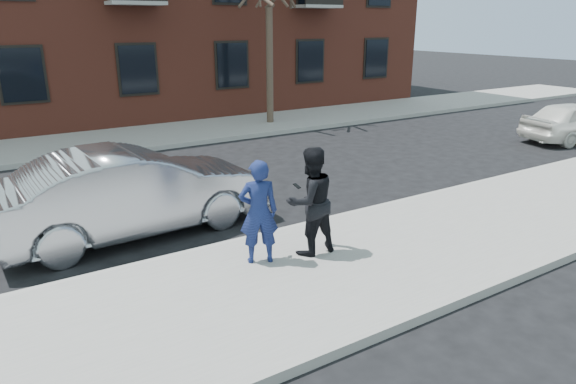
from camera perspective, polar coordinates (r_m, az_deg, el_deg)
ground at (r=9.02m, az=8.74°, el=-7.09°), size 100.00×100.00×0.00m
near_sidewalk at (r=8.82m, az=9.83°, el=-7.22°), size 50.00×3.50×0.15m
near_curb at (r=10.10m, az=3.04°, el=-3.56°), size 50.00×0.10×0.15m
far_sidewalk at (r=18.55m, az=-14.54°, el=6.07°), size 50.00×3.50×0.15m
far_curb at (r=16.88m, az=-12.61°, el=5.04°), size 50.00×0.10×0.15m
silver_sedan at (r=10.02m, az=-16.82°, el=0.01°), size 5.08×2.01×1.65m
white_car at (r=19.87m, az=29.38°, el=6.85°), size 4.15×2.20×1.35m
man_hoodie at (r=8.09m, az=-3.28°, el=-2.23°), size 0.73×0.60×1.70m
man_peacoat at (r=8.40m, az=2.52°, el=-1.04°), size 0.88×0.69×1.81m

